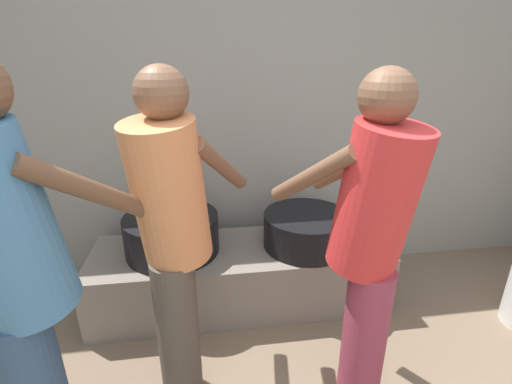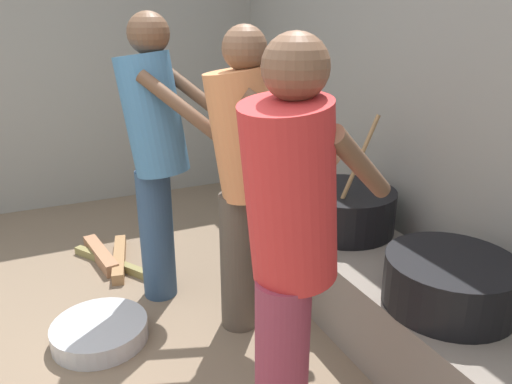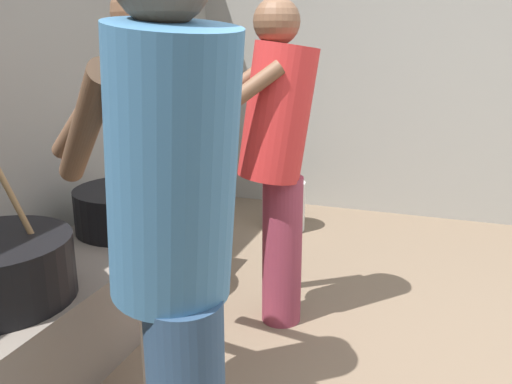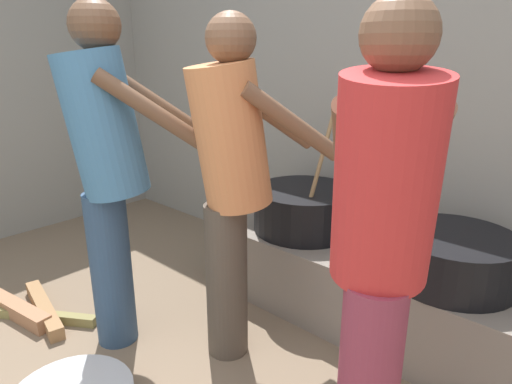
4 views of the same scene
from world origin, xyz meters
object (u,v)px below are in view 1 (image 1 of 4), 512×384
cook_in_orange_shirt (173,229)px  cook_in_blue_shirt (16,274)px  cooking_pot_main (172,234)px  cook_in_red_shirt (370,237)px  cooking_pot_secondary (306,230)px

cook_in_orange_shirt → cook_in_blue_shirt: bearing=-145.7°
cooking_pot_main → cook_in_red_shirt: size_ratio=0.44×
cook_in_red_shirt → cook_in_orange_shirt: size_ratio=1.00×
cooking_pot_main → cook_in_red_shirt: bearing=-43.5°
cook_in_orange_shirt → cook_in_red_shirt: bearing=-12.5°
cook_in_orange_shirt → cook_in_blue_shirt: 0.59m
cook_in_red_shirt → cook_in_orange_shirt: cook_in_orange_shirt is taller
cook_in_red_shirt → cook_in_blue_shirt: cook_in_blue_shirt is taller
cooking_pot_main → cook_in_blue_shirt: cook_in_blue_shirt is taller
cook_in_orange_shirt → cooking_pot_main: bearing=97.1°
cooking_pot_main → cook_in_red_shirt: cook_in_red_shirt is taller
cooking_pot_secondary → cook_in_orange_shirt: bearing=-141.3°
cook_in_red_shirt → cooking_pot_secondary: bearing=92.2°
cook_in_red_shirt → cook_in_orange_shirt: 0.84m
cooking_pot_secondary → cook_in_red_shirt: 0.90m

